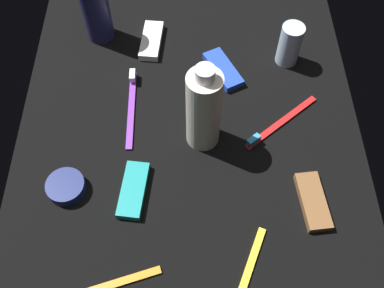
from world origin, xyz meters
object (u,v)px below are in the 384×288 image
snack_bar_brown (316,201)px  snack_bar_white (154,41)px  bodywash_bottle (206,110)px  snack_bar_blue (225,69)px  cream_tin_left (69,187)px  toothbrush_yellow (246,287)px  toothbrush_purple (134,104)px  snack_bar_teal (136,190)px  lotion_bottle (97,6)px  toothbrush_red (280,124)px  deodorant_stick (292,44)px

snack_bar_brown → snack_bar_white: bearing=31.3°
bodywash_bottle → snack_bar_blue: 18.29cm
snack_bar_brown → cream_tin_left: size_ratio=1.57×
toothbrush_yellow → snack_bar_brown: toothbrush_yellow is taller
toothbrush_purple → snack_bar_blue: size_ratio=1.73×
toothbrush_purple → snack_bar_brown: 38.13cm
snack_bar_brown → cream_tin_left: cream_tin_left is taller
snack_bar_teal → toothbrush_yellow: bearing=-125.5°
lotion_bottle → snack_bar_blue: 28.82cm
snack_bar_blue → snack_bar_white: (8.20, 14.84, 0.00)cm
toothbrush_red → cream_tin_left: (-12.82, 37.78, 0.43)cm
toothbrush_yellow → snack_bar_brown: size_ratio=1.64×
snack_bar_blue → bodywash_bottle: bearing=137.8°
toothbrush_red → snack_bar_brown: (-15.88, -4.12, 0.14)cm
deodorant_stick → snack_bar_teal: (-29.97, 29.87, -3.77)cm
toothbrush_red → cream_tin_left: bearing=108.7°
bodywash_bottle → cream_tin_left: bearing=113.8°
deodorant_stick → snack_bar_white: 28.80cm
bodywash_bottle → snack_bar_white: size_ratio=1.82×
lotion_bottle → toothbrush_purple: lotion_bottle is taller
deodorant_stick → snack_bar_blue: size_ratio=0.87×
deodorant_stick → snack_bar_blue: (-3.09, 13.25, -3.77)cm
toothbrush_purple → snack_bar_brown: toothbrush_purple is taller
deodorant_stick → snack_bar_teal: bearing=135.1°
snack_bar_white → toothbrush_purple: bearing=174.7°
lotion_bottle → deodorant_stick: bearing=-101.1°
snack_bar_teal → lotion_bottle: bearing=21.0°
lotion_bottle → snack_bar_teal: 39.35cm
toothbrush_purple → snack_bar_white: size_ratio=1.73×
snack_bar_brown → snack_bar_teal: bearing=79.4°
toothbrush_red → cream_tin_left: same height
deodorant_stick → snack_bar_blue: 14.12cm
bodywash_bottle → toothbrush_red: 16.47cm
lotion_bottle → bodywash_bottle: size_ratio=0.96×
deodorant_stick → toothbrush_purple: 33.62cm
toothbrush_purple → snack_bar_teal: bearing=-175.4°
lotion_bottle → toothbrush_yellow: lotion_bottle is taller
toothbrush_purple → cream_tin_left: 20.52cm
snack_bar_white → snack_bar_brown: bearing=-136.8°
snack_bar_brown → deodorant_stick: bearing=-5.2°
snack_bar_blue → snack_bar_white: same height
bodywash_bottle → deodorant_stick: (18.92, -17.76, -4.20)cm
lotion_bottle → snack_bar_brown: lotion_bottle is taller
snack_bar_brown → snack_bar_teal: (2.43, 30.36, 0.00)cm
toothbrush_yellow → snack_bar_brown: bearing=-42.5°
lotion_bottle → toothbrush_red: lotion_bottle is taller
snack_bar_teal → cream_tin_left: 11.56cm
cream_tin_left → snack_bar_brown: bearing=-94.2°
toothbrush_red → snack_bar_blue: bearing=35.6°
toothbrush_yellow → snack_bar_teal: toothbrush_yellow is taller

